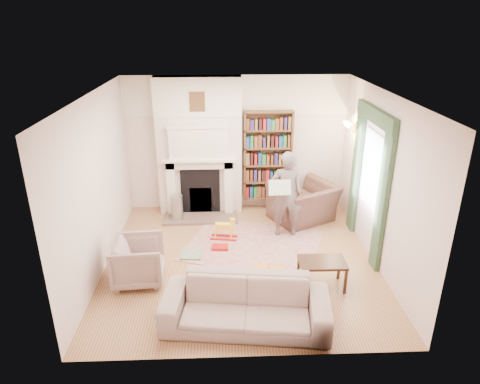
{
  "coord_description": "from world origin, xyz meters",
  "views": [
    {
      "loc": [
        -0.27,
        -6.31,
        3.86
      ],
      "look_at": [
        0.0,
        0.25,
        1.15
      ],
      "focal_mm": 32.0,
      "sensor_mm": 36.0,
      "label": 1
    }
  ],
  "objects_px": {
    "bookcase": "(268,156)",
    "man_reading": "(286,194)",
    "paraffin_heater": "(177,208)",
    "rocking_horse": "(224,229)",
    "armchair_reading": "(303,203)",
    "coffee_table": "(321,274)",
    "armchair_left": "(138,261)",
    "sofa": "(246,305)"
  },
  "relations": [
    {
      "from": "armchair_reading",
      "to": "armchair_left",
      "type": "height_order",
      "value": "armchair_reading"
    },
    {
      "from": "armchair_reading",
      "to": "paraffin_heater",
      "type": "bearing_deg",
      "value": -29.4
    },
    {
      "from": "bookcase",
      "to": "man_reading",
      "type": "bearing_deg",
      "value": -79.64
    },
    {
      "from": "paraffin_heater",
      "to": "bookcase",
      "type": "bearing_deg",
      "value": 16.63
    },
    {
      "from": "coffee_table",
      "to": "rocking_horse",
      "type": "xyz_separation_m",
      "value": [
        -1.48,
        1.57,
        -0.01
      ]
    },
    {
      "from": "armchair_left",
      "to": "rocking_horse",
      "type": "xyz_separation_m",
      "value": [
        1.32,
        1.3,
        -0.14
      ]
    },
    {
      "from": "rocking_horse",
      "to": "armchair_reading",
      "type": "bearing_deg",
      "value": 33.91
    },
    {
      "from": "sofa",
      "to": "armchair_left",
      "type": "bearing_deg",
      "value": 152.4
    },
    {
      "from": "sofa",
      "to": "man_reading",
      "type": "xyz_separation_m",
      "value": [
        0.88,
        2.55,
        0.5
      ]
    },
    {
      "from": "armchair_reading",
      "to": "armchair_left",
      "type": "xyz_separation_m",
      "value": [
        -2.93,
        -2.05,
        -0.03
      ]
    },
    {
      "from": "armchair_left",
      "to": "sofa",
      "type": "bearing_deg",
      "value": -129.05
    },
    {
      "from": "bookcase",
      "to": "man_reading",
      "type": "xyz_separation_m",
      "value": [
        0.22,
        -1.23,
        -0.35
      ]
    },
    {
      "from": "bookcase",
      "to": "rocking_horse",
      "type": "bearing_deg",
      "value": -124.1
    },
    {
      "from": "bookcase",
      "to": "coffee_table",
      "type": "bearing_deg",
      "value": -79.5
    },
    {
      "from": "paraffin_heater",
      "to": "rocking_horse",
      "type": "height_order",
      "value": "paraffin_heater"
    },
    {
      "from": "armchair_left",
      "to": "man_reading",
      "type": "height_order",
      "value": "man_reading"
    },
    {
      "from": "rocking_horse",
      "to": "coffee_table",
      "type": "bearing_deg",
      "value": -37.82
    },
    {
      "from": "man_reading",
      "to": "paraffin_heater",
      "type": "height_order",
      "value": "man_reading"
    },
    {
      "from": "rocking_horse",
      "to": "armchair_left",
      "type": "bearing_deg",
      "value": -126.58
    },
    {
      "from": "armchair_left",
      "to": "sofa",
      "type": "height_order",
      "value": "armchair_left"
    },
    {
      "from": "bookcase",
      "to": "armchair_left",
      "type": "distance_m",
      "value": 3.59
    },
    {
      "from": "man_reading",
      "to": "rocking_horse",
      "type": "relative_size",
      "value": 3.37
    },
    {
      "from": "man_reading",
      "to": "coffee_table",
      "type": "relative_size",
      "value": 2.36
    },
    {
      "from": "armchair_left",
      "to": "rocking_horse",
      "type": "distance_m",
      "value": 1.86
    },
    {
      "from": "bookcase",
      "to": "sofa",
      "type": "xyz_separation_m",
      "value": [
        -0.65,
        -3.78,
        -0.85
      ]
    },
    {
      "from": "bookcase",
      "to": "sofa",
      "type": "height_order",
      "value": "bookcase"
    },
    {
      "from": "paraffin_heater",
      "to": "rocking_horse",
      "type": "distance_m",
      "value": 1.24
    },
    {
      "from": "man_reading",
      "to": "rocking_horse",
      "type": "xyz_separation_m",
      "value": [
        -1.16,
        -0.15,
        -0.61
      ]
    },
    {
      "from": "man_reading",
      "to": "paraffin_heater",
      "type": "distance_m",
      "value": 2.26
    },
    {
      "from": "armchair_reading",
      "to": "man_reading",
      "type": "relative_size",
      "value": 0.71
    },
    {
      "from": "coffee_table",
      "to": "rocking_horse",
      "type": "relative_size",
      "value": 1.43
    },
    {
      "from": "bookcase",
      "to": "rocking_horse",
      "type": "xyz_separation_m",
      "value": [
        -0.93,
        -1.37,
        -0.96
      ]
    },
    {
      "from": "man_reading",
      "to": "coffee_table",
      "type": "height_order",
      "value": "man_reading"
    },
    {
      "from": "armchair_reading",
      "to": "rocking_horse",
      "type": "relative_size",
      "value": 2.41
    },
    {
      "from": "armchair_reading",
      "to": "coffee_table",
      "type": "relative_size",
      "value": 1.68
    },
    {
      "from": "paraffin_heater",
      "to": "armchair_reading",
      "type": "bearing_deg",
      "value": -1.61
    },
    {
      "from": "armchair_reading",
      "to": "coffee_table",
      "type": "distance_m",
      "value": 2.33
    },
    {
      "from": "armchair_reading",
      "to": "rocking_horse",
      "type": "distance_m",
      "value": 1.78
    },
    {
      "from": "armchair_reading",
      "to": "armchair_left",
      "type": "bearing_deg",
      "value": 7.12
    },
    {
      "from": "armchair_left",
      "to": "coffee_table",
      "type": "relative_size",
      "value": 1.12
    },
    {
      "from": "man_reading",
      "to": "rocking_horse",
      "type": "distance_m",
      "value": 1.31
    },
    {
      "from": "rocking_horse",
      "to": "bookcase",
      "type": "bearing_deg",
      "value": 64.88
    }
  ]
}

